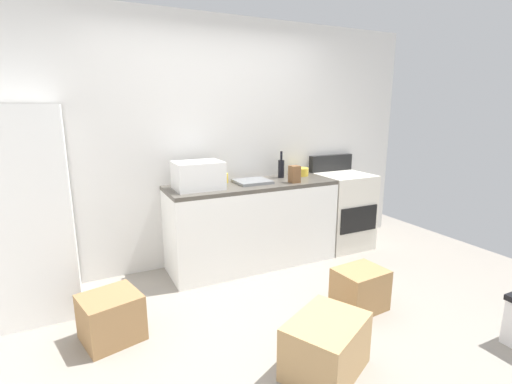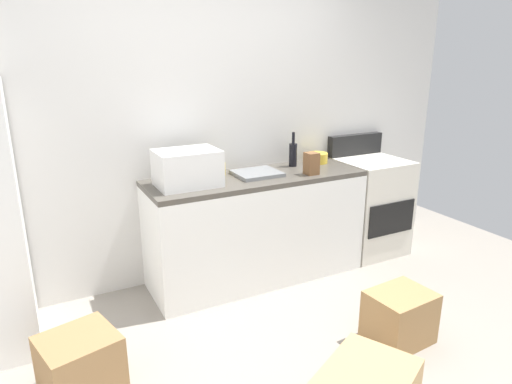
{
  "view_description": "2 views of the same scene",
  "coord_description": "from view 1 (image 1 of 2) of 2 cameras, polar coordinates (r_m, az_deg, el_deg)",
  "views": [
    {
      "loc": [
        -1.35,
        -2.24,
        1.69
      ],
      "look_at": [
        0.13,
        0.75,
        0.92
      ],
      "focal_mm": 25.99,
      "sensor_mm": 36.0,
      "label": 1
    },
    {
      "loc": [
        -1.35,
        -1.94,
        1.85
      ],
      "look_at": [
        0.11,
        0.85,
        0.88
      ],
      "focal_mm": 31.76,
      "sensor_mm": 36.0,
      "label": 2
    }
  ],
  "objects": [
    {
      "name": "cardboard_box_large",
      "position": [
        3.07,
        -21.4,
        -17.51
      ],
      "size": [
        0.48,
        0.45,
        0.35
      ],
      "primitive_type": "cube",
      "rotation": [
        0.0,
        0.0,
        0.25
      ],
      "color": "olive",
      "rests_on": "ground_plane"
    },
    {
      "name": "kitchen_counter",
      "position": [
        4.01,
        -0.61,
        -4.94
      ],
      "size": [
        1.8,
        0.6,
        0.9
      ],
      "color": "white",
      "rests_on": "ground_plane"
    },
    {
      "name": "ground_plane",
      "position": [
        3.11,
        4.3,
        -19.82
      ],
      "size": [
        6.0,
        6.0,
        0.0
      ],
      "primitive_type": "plane",
      "color": "gray"
    },
    {
      "name": "sink_basin",
      "position": [
        3.91,
        -0.55,
        1.63
      ],
      "size": [
        0.36,
        0.32,
        0.03
      ],
      "primitive_type": "cube",
      "color": "slate",
      "rests_on": "kitchen_counter"
    },
    {
      "name": "stove_oven",
      "position": [
        4.65,
        13.05,
        -2.57
      ],
      "size": [
        0.6,
        0.61,
        1.1
      ],
      "color": "silver",
      "rests_on": "ground_plane"
    },
    {
      "name": "cardboard_box_small",
      "position": [
        3.36,
        15.69,
        -14.18
      ],
      "size": [
        0.43,
        0.36,
        0.35
      ],
      "primitive_type": "cube",
      "rotation": [
        0.0,
        0.0,
        0.08
      ],
      "color": "#A37A4C",
      "rests_on": "ground_plane"
    },
    {
      "name": "refrigerator",
      "position": [
        3.51,
        -31.96,
        -2.72
      ],
      "size": [
        0.68,
        0.66,
        1.71
      ],
      "primitive_type": "cube",
      "color": "white",
      "rests_on": "ground_plane"
    },
    {
      "name": "mixing_bowl",
      "position": [
        4.36,
        6.83,
        3.11
      ],
      "size": [
        0.19,
        0.19,
        0.09
      ],
      "primitive_type": "cylinder",
      "color": "gold",
      "rests_on": "kitchen_counter"
    },
    {
      "name": "wine_bottle",
      "position": [
        4.2,
        3.89,
        3.71
      ],
      "size": [
        0.07,
        0.07,
        0.3
      ],
      "color": "black",
      "rests_on": "kitchen_counter"
    },
    {
      "name": "cardboard_box_medium",
      "position": [
        2.62,
        10.7,
        -22.25
      ],
      "size": [
        0.66,
        0.6,
        0.37
      ],
      "primitive_type": "cube",
      "rotation": [
        0.0,
        0.0,
        0.47
      ],
      "color": "tan",
      "rests_on": "ground_plane"
    },
    {
      "name": "knife_block",
      "position": [
        3.94,
        5.94,
        2.75
      ],
      "size": [
        0.1,
        0.1,
        0.18
      ],
      "primitive_type": "cube",
      "color": "brown",
      "rests_on": "kitchen_counter"
    },
    {
      "name": "coffee_mug",
      "position": [
        3.93,
        -4.88,
        2.16
      ],
      "size": [
        0.08,
        0.08,
        0.1
      ],
      "primitive_type": "cylinder",
      "color": "gold",
      "rests_on": "kitchen_counter"
    },
    {
      "name": "microwave",
      "position": [
        3.65,
        -8.89,
        2.56
      ],
      "size": [
        0.46,
        0.34,
        0.27
      ],
      "primitive_type": "cube",
      "color": "white",
      "rests_on": "kitchen_counter"
    },
    {
      "name": "wall_back",
      "position": [
        4.04,
        -6.68,
        7.43
      ],
      "size": [
        5.0,
        0.1,
        2.6
      ],
      "primitive_type": "cube",
      "color": "silver",
      "rests_on": "ground_plane"
    }
  ]
}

